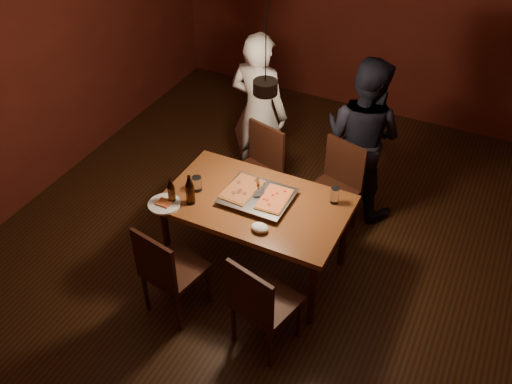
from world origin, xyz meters
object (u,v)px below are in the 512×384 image
at_px(chair_near_left, 166,266).
at_px(plate_slice, 164,204).
at_px(diner_dark, 363,137).
at_px(dining_table, 256,208).
at_px(beer_bottle_a, 171,191).
at_px(chair_near_right, 259,299).
at_px(diner_white, 259,112).
at_px(pizza_tray, 257,197).
at_px(beer_bottle_b, 190,190).
at_px(chair_far_right, 337,180).
at_px(chair_far_left, 259,162).
at_px(pendant_lamp, 265,86).

distance_m(chair_near_left, plate_slice, 0.53).
bearing_deg(plate_slice, diner_dark, 54.04).
relative_size(dining_table, beer_bottle_a, 6.48).
bearing_deg(chair_near_right, diner_white, 130.49).
distance_m(pizza_tray, diner_dark, 1.30).
relative_size(chair_near_left, plate_slice, 1.85).
distance_m(chair_near_left, diner_dark, 2.20).
bearing_deg(chair_near_right, diner_dark, 101.24).
bearing_deg(beer_bottle_b, chair_far_right, 50.83).
xyz_separation_m(chair_near_right, beer_bottle_b, (-0.86, 0.50, 0.35)).
xyz_separation_m(chair_near_left, diner_white, (-0.15, 1.93, 0.29)).
relative_size(chair_near_right, plate_slice, 1.92).
relative_size(chair_near_right, diner_white, 0.31).
bearing_deg(chair_far_left, diner_dark, -136.14).
xyz_separation_m(chair_near_right, beer_bottle_a, (-1.01, 0.45, 0.33)).
xyz_separation_m(chair_far_right, pizza_tray, (-0.42, -0.81, 0.24)).
bearing_deg(pizza_tray, dining_table, -91.50).
distance_m(chair_far_left, chair_far_right, 0.76).
distance_m(chair_far_right, chair_near_right, 1.59).
relative_size(dining_table, diner_dark, 0.94).
xyz_separation_m(chair_far_right, pendant_lamp, (-0.39, -0.74, 1.22)).
height_order(pizza_tray, pendant_lamp, pendant_lamp).
bearing_deg(chair_near_right, chair_far_right, 103.58).
distance_m(chair_far_left, pendant_lamp, 1.44).
bearing_deg(beer_bottle_a, plate_slice, -120.62).
bearing_deg(chair_far_right, chair_near_left, 78.85).
bearing_deg(diner_white, chair_far_right, 165.35).
relative_size(chair_far_left, chair_far_right, 1.00).
xyz_separation_m(chair_far_left, plate_slice, (-0.31, -1.13, 0.22)).
distance_m(chair_far_left, chair_near_left, 1.54).
xyz_separation_m(diner_dark, pendant_lamp, (-0.48, -1.12, 0.96)).
xyz_separation_m(chair_far_left, pizza_tray, (0.34, -0.74, 0.24)).
distance_m(dining_table, chair_near_left, 0.88).
relative_size(beer_bottle_b, plate_slice, 1.03).
bearing_deg(chair_near_left, chair_far_right, 74.26).
bearing_deg(dining_table, plate_slice, -150.63).
height_order(beer_bottle_a, pendant_lamp, pendant_lamp).
bearing_deg(diner_white, beer_bottle_b, 96.65).
bearing_deg(chair_near_left, plate_slice, 133.26).
relative_size(chair_near_right, diner_dark, 0.32).
xyz_separation_m(dining_table, chair_near_left, (-0.39, -0.77, -0.14)).
xyz_separation_m(chair_far_right, diner_white, (-0.96, 0.32, 0.29)).
height_order(chair_far_right, pendant_lamp, pendant_lamp).
bearing_deg(diner_dark, chair_near_left, 78.00).
distance_m(chair_far_right, beer_bottle_b, 1.45).
bearing_deg(beer_bottle_a, chair_near_left, -64.96).
relative_size(chair_near_left, beer_bottle_a, 2.12).
height_order(dining_table, chair_far_right, chair_far_right).
bearing_deg(pendant_lamp, beer_bottle_b, -144.39).
relative_size(beer_bottle_a, pendant_lamp, 0.21).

